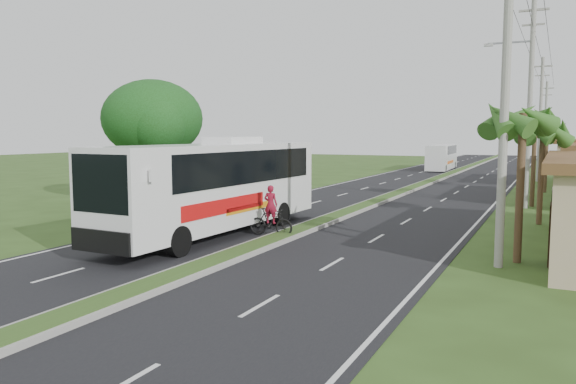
% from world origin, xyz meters
% --- Properties ---
extents(ground, '(180.00, 180.00, 0.00)m').
position_xyz_m(ground, '(0.00, 0.00, 0.00)').
color(ground, '#2F471A').
rests_on(ground, ground).
extents(road_asphalt, '(14.00, 160.00, 0.02)m').
position_xyz_m(road_asphalt, '(0.00, 20.00, 0.01)').
color(road_asphalt, black).
rests_on(road_asphalt, ground).
extents(median_strip, '(1.20, 160.00, 0.18)m').
position_xyz_m(median_strip, '(0.00, 20.00, 0.10)').
color(median_strip, gray).
rests_on(median_strip, ground).
extents(lane_edge_left, '(0.12, 160.00, 0.01)m').
position_xyz_m(lane_edge_left, '(-6.70, 20.00, 0.00)').
color(lane_edge_left, silver).
rests_on(lane_edge_left, ground).
extents(lane_edge_right, '(0.12, 160.00, 0.01)m').
position_xyz_m(lane_edge_right, '(6.70, 20.00, 0.00)').
color(lane_edge_right, silver).
rests_on(lane_edge_right, ground).
extents(palm_verge_a, '(2.40, 2.40, 5.45)m').
position_xyz_m(palm_verge_a, '(9.00, 3.00, 4.74)').
color(palm_verge_a, '#473321').
rests_on(palm_verge_a, ground).
extents(palm_verge_b, '(2.40, 2.40, 5.05)m').
position_xyz_m(palm_verge_b, '(9.40, 12.00, 4.36)').
color(palm_verge_b, '#473321').
rests_on(palm_verge_b, ground).
extents(palm_verge_c, '(2.40, 2.40, 5.85)m').
position_xyz_m(palm_verge_c, '(8.80, 19.00, 5.12)').
color(palm_verge_c, '#473321').
rests_on(palm_verge_c, ground).
extents(palm_verge_d, '(2.40, 2.40, 5.25)m').
position_xyz_m(palm_verge_d, '(9.30, 28.00, 4.55)').
color(palm_verge_d, '#473321').
rests_on(palm_verge_d, ground).
extents(shade_tree, '(6.30, 6.00, 7.54)m').
position_xyz_m(shade_tree, '(-12.11, 10.02, 5.03)').
color(shade_tree, '#473321').
rests_on(shade_tree, ground).
extents(utility_pole_a, '(1.60, 0.28, 11.00)m').
position_xyz_m(utility_pole_a, '(8.50, 2.00, 5.67)').
color(utility_pole_a, gray).
rests_on(utility_pole_a, ground).
extents(utility_pole_b, '(3.20, 0.28, 12.00)m').
position_xyz_m(utility_pole_b, '(8.47, 18.00, 6.26)').
color(utility_pole_b, gray).
rests_on(utility_pole_b, ground).
extents(utility_pole_c, '(1.60, 0.28, 11.00)m').
position_xyz_m(utility_pole_c, '(8.50, 38.00, 5.67)').
color(utility_pole_c, gray).
rests_on(utility_pole_c, ground).
extents(utility_pole_d, '(1.60, 0.28, 10.50)m').
position_xyz_m(utility_pole_d, '(8.50, 58.00, 5.42)').
color(utility_pole_d, gray).
rests_on(utility_pole_d, ground).
extents(coach_bus_main, '(3.17, 13.03, 4.18)m').
position_xyz_m(coach_bus_main, '(-2.84, 2.90, 2.30)').
color(coach_bus_main, white).
rests_on(coach_bus_main, ground).
extents(coach_bus_far, '(2.58, 10.23, 2.96)m').
position_xyz_m(coach_bus_far, '(-2.27, 50.43, 1.68)').
color(coach_bus_far, white).
rests_on(coach_bus_far, ground).
extents(motorcyclist, '(1.99, 0.73, 2.17)m').
position_xyz_m(motorcyclist, '(-0.71, 3.67, 0.76)').
color(motorcyclist, black).
rests_on(motorcyclist, ground).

